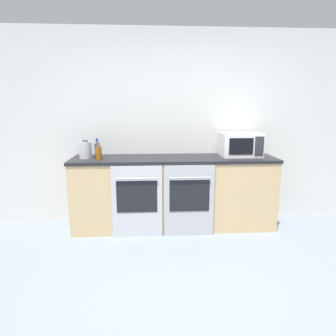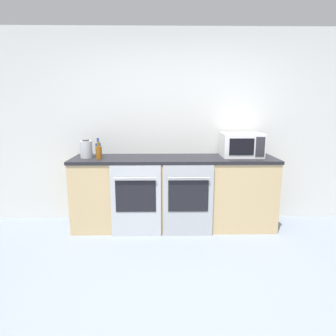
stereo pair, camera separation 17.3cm
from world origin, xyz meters
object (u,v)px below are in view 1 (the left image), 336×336
Objects in this scene: oven_left at (137,201)px; bottle_blue at (97,150)px; bottle_amber at (99,153)px; oven_right at (189,200)px; microwave at (240,144)px; kettle at (85,150)px.

oven_left is 0.88m from bottle_blue.
bottle_amber is at bearing -76.03° from bottle_blue.
bottle_blue is (-0.52, 0.41, 0.58)m from oven_left.
bottle_blue reaches higher than oven_left.
oven_right is 1.04m from microwave.
microwave is at bearing 1.99° from kettle.
oven_left is at bearing -25.84° from bottle_amber.
microwave is at bearing 4.94° from bottle_amber.
bottle_amber is at bearing 168.37° from oven_right.
bottle_blue is at bearing 179.35° from microwave.
bottle_blue is 0.19m from bottle_amber.
oven_left is 4.07× the size of bottle_amber.
bottle_blue is 1.07× the size of kettle.
oven_right is at bearing 0.00° from oven_left.
microwave reaches higher than oven_right.
bottle_blue is at bearing 34.52° from kettle.
microwave is at bearing -0.65° from bottle_blue.
kettle is (-0.13, -0.09, 0.01)m from bottle_blue.
microwave is (1.36, 0.39, 0.63)m from oven_left.
oven_left is 0.64m from oven_right.
microwave is 2.11× the size of bottle_blue.
microwave is at bearing 28.15° from oven_right.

